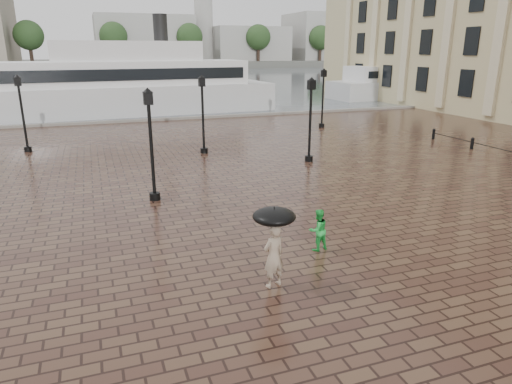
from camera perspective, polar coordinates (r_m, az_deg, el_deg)
ground at (r=13.03m, az=22.19°, el=-11.25°), size 300.00×300.00×0.00m
harbour_water at (r=100.79m, az=-15.47°, el=13.49°), size 240.00×240.00×0.00m
quay_edge at (r=41.52m, az=-8.34°, el=9.03°), size 80.00×0.60×0.30m
far_shore at (r=168.55m, az=-17.53°, el=15.03°), size 300.00×60.00×2.00m
distant_skyline at (r=168.01m, az=-0.12°, el=18.68°), size 102.50×22.00×33.00m
far_trees at (r=146.55m, az=-17.39°, el=18.09°), size 188.00×8.00×13.50m
street_lamps at (r=26.94m, az=-5.63°, el=9.61°), size 21.44×14.44×4.40m
adult_pedestrian at (r=11.90m, az=2.22°, el=-7.99°), size 0.72×0.57×1.73m
child_pedestrian at (r=14.19m, az=7.76°, el=-4.70°), size 0.71×0.59×1.32m
ferry_near at (r=46.10m, az=-15.58°, el=12.83°), size 28.06×8.39×9.08m
ferry_far at (r=63.55m, az=18.83°, el=13.19°), size 22.66×6.88×7.33m
umbrella at (r=11.47m, az=2.28°, el=-3.07°), size 1.10×1.10×1.15m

